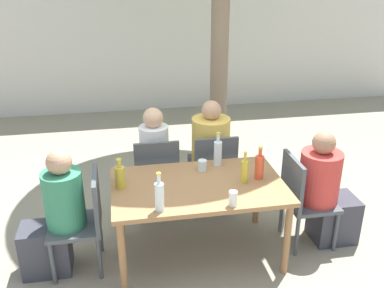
% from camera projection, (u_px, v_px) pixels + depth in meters
% --- Properties ---
extents(ground_plane, '(30.00, 30.00, 0.00)m').
position_uv_depth(ground_plane, '(198.00, 253.00, 3.96)').
color(ground_plane, gray).
extents(cafe_building_wall, '(10.00, 0.08, 2.80)m').
position_uv_depth(cafe_building_wall, '(150.00, 30.00, 7.29)').
color(cafe_building_wall, beige).
rests_on(cafe_building_wall, ground_plane).
extents(dining_table_front, '(1.49, 0.91, 0.72)m').
position_uv_depth(dining_table_front, '(198.00, 192.00, 3.71)').
color(dining_table_front, '#996B42').
rests_on(dining_table_front, ground_plane).
extents(patio_chair_0, '(0.44, 0.44, 0.89)m').
position_uv_depth(patio_chair_0, '(85.00, 217.00, 3.60)').
color(patio_chair_0, '#474C51').
rests_on(patio_chair_0, ground_plane).
extents(patio_chair_1, '(0.44, 0.44, 0.89)m').
position_uv_depth(patio_chair_1, '(302.00, 196.00, 3.92)').
color(patio_chair_1, '#474C51').
rests_on(patio_chair_1, ground_plane).
extents(patio_chair_2, '(0.44, 0.44, 0.89)m').
position_uv_depth(patio_chair_2, '(156.00, 174.00, 4.34)').
color(patio_chair_2, '#474C51').
rests_on(patio_chair_2, ground_plane).
extents(patio_chair_3, '(0.44, 0.44, 0.89)m').
position_uv_depth(patio_chair_3, '(213.00, 169.00, 4.43)').
color(patio_chair_3, '#474C51').
rests_on(patio_chair_3, ground_plane).
extents(person_seated_0, '(0.56, 0.33, 1.13)m').
position_uv_depth(person_seated_0, '(55.00, 220.00, 3.56)').
color(person_seated_0, '#383842').
rests_on(person_seated_0, ground_plane).
extents(person_seated_1, '(0.59, 0.37, 1.12)m').
position_uv_depth(person_seated_1, '(326.00, 194.00, 3.96)').
color(person_seated_1, '#383842').
rests_on(person_seated_1, ground_plane).
extents(person_seated_2, '(0.30, 0.55, 1.15)m').
position_uv_depth(person_seated_2, '(154.00, 163.00, 4.55)').
color(person_seated_2, '#383842').
rests_on(person_seated_2, ground_plane).
extents(person_seated_3, '(0.40, 0.60, 1.19)m').
position_uv_depth(person_seated_3, '(209.00, 156.00, 4.62)').
color(person_seated_3, '#383842').
rests_on(person_seated_3, ground_plane).
extents(oil_cruet_0, '(0.06, 0.06, 0.29)m').
position_uv_depth(oil_cruet_0, '(244.00, 171.00, 3.66)').
color(oil_cruet_0, gold).
rests_on(oil_cruet_0, dining_table_front).
extents(water_bottle_1, '(0.07, 0.07, 0.32)m').
position_uv_depth(water_bottle_1, '(159.00, 196.00, 3.24)').
color(water_bottle_1, silver).
rests_on(water_bottle_1, dining_table_front).
extents(soda_bottle_2, '(0.08, 0.08, 0.30)m').
position_uv_depth(soda_bottle_2, '(259.00, 166.00, 3.73)').
color(soda_bottle_2, '#DB4C2D').
rests_on(soda_bottle_2, dining_table_front).
extents(water_bottle_3, '(0.07, 0.07, 0.33)m').
position_uv_depth(water_bottle_3, '(218.00, 152.00, 3.98)').
color(water_bottle_3, silver).
rests_on(water_bottle_3, dining_table_front).
extents(oil_cruet_4, '(0.08, 0.08, 0.27)m').
position_uv_depth(oil_cruet_4, '(120.00, 177.00, 3.58)').
color(oil_cruet_4, gold).
rests_on(oil_cruet_4, dining_table_front).
extents(drinking_glass_0, '(0.07, 0.07, 0.09)m').
position_uv_depth(drinking_glass_0, '(120.00, 175.00, 3.72)').
color(drinking_glass_0, silver).
rests_on(drinking_glass_0, dining_table_front).
extents(drinking_glass_1, '(0.08, 0.08, 0.10)m').
position_uv_depth(drinking_glass_1, '(202.00, 165.00, 3.90)').
color(drinking_glass_1, silver).
rests_on(drinking_glass_1, dining_table_front).
extents(drinking_glass_2, '(0.07, 0.07, 0.13)m').
position_uv_depth(drinking_glass_2, '(233.00, 199.00, 3.33)').
color(drinking_glass_2, silver).
rests_on(drinking_glass_2, dining_table_front).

